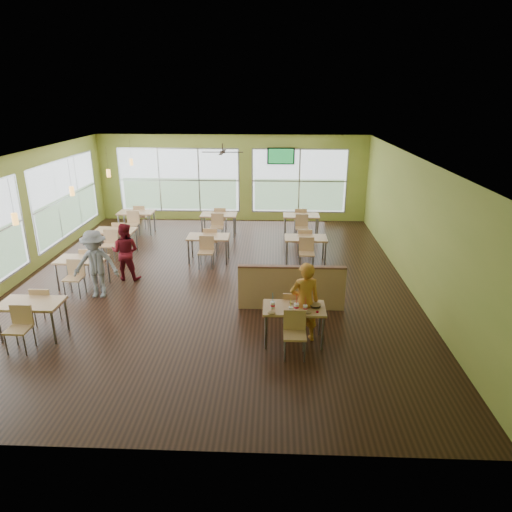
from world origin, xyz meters
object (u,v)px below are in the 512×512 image
main_table (294,313)px  man_plaid (305,302)px  food_basket (315,305)px  half_wall_divider (291,288)px

main_table → man_plaid: 0.29m
man_plaid → food_basket: size_ratio=7.16×
main_table → half_wall_divider: bearing=90.0°
half_wall_divider → food_basket: (0.41, -1.42, 0.26)m
half_wall_divider → man_plaid: man_plaid is taller
half_wall_divider → man_plaid: 1.42m
food_basket → main_table: bearing=-175.5°
man_plaid → half_wall_divider: bearing=-94.9°
main_table → half_wall_divider: 1.45m
main_table → food_basket: 0.44m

